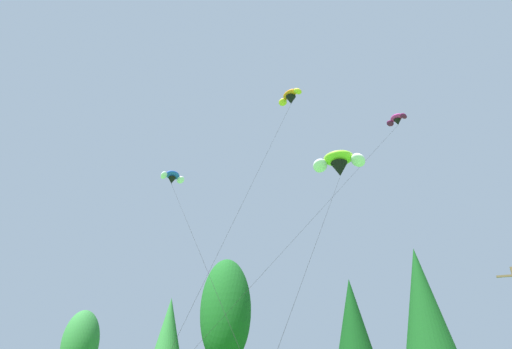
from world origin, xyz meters
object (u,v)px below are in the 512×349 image
at_px(parafoil_kite_high_magenta, 397,120).
at_px(parafoil_kite_mid_blue_white, 172,178).
at_px(parafoil_kite_low_lime_white, 339,163).
at_px(parafoil_kite_far_orange, 290,97).

bearing_deg(parafoil_kite_high_magenta, parafoil_kite_mid_blue_white, -155.65).
bearing_deg(parafoil_kite_mid_blue_white, parafoil_kite_low_lime_white, 0.61).
relative_size(parafoil_kite_high_magenta, parafoil_kite_far_orange, 1.04).
distance_m(parafoil_kite_mid_blue_white, parafoil_kite_low_lime_white, 14.42).
bearing_deg(parafoil_kite_far_orange, parafoil_kite_mid_blue_white, -177.88).
xyz_separation_m(parafoil_kite_high_magenta, parafoil_kite_mid_blue_white, (-19.00, -8.60, -6.71)).
relative_size(parafoil_kite_mid_blue_white, parafoil_kite_low_lime_white, 1.06).
height_order(parafoil_kite_mid_blue_white, parafoil_kite_low_lime_white, parafoil_kite_mid_blue_white).
height_order(parafoil_kite_far_orange, parafoil_kite_low_lime_white, parafoil_kite_far_orange).
height_order(parafoil_kite_high_magenta, parafoil_kite_mid_blue_white, parafoil_kite_high_magenta).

